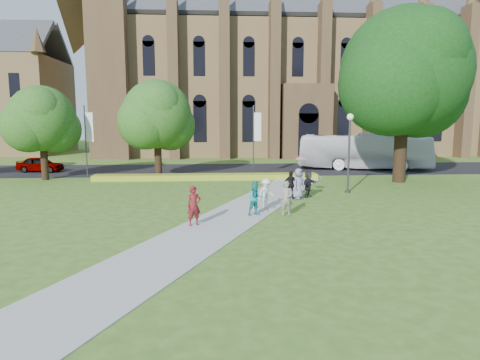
{
  "coord_description": "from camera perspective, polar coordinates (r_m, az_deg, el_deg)",
  "views": [
    {
      "loc": [
        -1.49,
        -21.13,
        4.95
      ],
      "look_at": [
        -0.01,
        1.86,
        1.6
      ],
      "focal_mm": 32.0,
      "sensor_mm": 36.0,
      "label": 1
    }
  ],
  "objects": [
    {
      "name": "ground",
      "position": [
        21.76,
        0.34,
        -4.88
      ],
      "size": [
        160.0,
        160.0,
        0.0
      ],
      "primitive_type": "plane",
      "color": "#39611D",
      "rests_on": "ground"
    },
    {
      "name": "road",
      "position": [
        41.45,
        -1.6,
        1.43
      ],
      "size": [
        160.0,
        10.0,
        0.02
      ],
      "primitive_type": "cube",
      "color": "black",
      "rests_on": "ground"
    },
    {
      "name": "footpath",
      "position": [
        22.72,
        0.16,
        -4.26
      ],
      "size": [
        15.58,
        28.54,
        0.04
      ],
      "primitive_type": "cube",
      "rotation": [
        0.0,
        0.0,
        -0.44
      ],
      "color": "#B2B2A8",
      "rests_on": "ground"
    },
    {
      "name": "flower_hedge",
      "position": [
        34.66,
        -4.49,
        0.41
      ],
      "size": [
        18.0,
        1.4,
        0.45
      ],
      "primitive_type": "cube",
      "color": "yellow",
      "rests_on": "ground"
    },
    {
      "name": "cathedral",
      "position": [
        62.46,
        7.21,
        15.6
      ],
      "size": [
        52.6,
        18.25,
        28.0
      ],
      "color": "brown",
      "rests_on": "ground"
    },
    {
      "name": "streetlamp",
      "position": [
        29.11,
        14.36,
        4.76
      ],
      "size": [
        0.44,
        0.44,
        5.24
      ],
      "color": "#38383D",
      "rests_on": "ground"
    },
    {
      "name": "large_tree",
      "position": [
        35.41,
        21.08,
        13.27
      ],
      "size": [
        9.6,
        9.6,
        13.2
      ],
      "color": "#332114",
      "rests_on": "ground"
    },
    {
      "name": "street_tree_0",
      "position": [
        37.64,
        -24.94,
        7.4
      ],
      "size": [
        5.2,
        5.2,
        7.5
      ],
      "color": "#332114",
      "rests_on": "ground"
    },
    {
      "name": "street_tree_1",
      "position": [
        35.92,
        -11.02,
        8.56
      ],
      "size": [
        5.6,
        5.6,
        8.05
      ],
      "color": "#332114",
      "rests_on": "ground"
    },
    {
      "name": "banner_pole_0",
      "position": [
        36.54,
        1.99,
        5.82
      ],
      "size": [
        0.7,
        0.1,
        6.0
      ],
      "color": "#38383D",
      "rests_on": "ground"
    },
    {
      "name": "banner_pole_1",
      "position": [
        37.82,
        -19.73,
        5.43
      ],
      "size": [
        0.7,
        0.1,
        6.0
      ],
      "color": "#38383D",
      "rests_on": "ground"
    },
    {
      "name": "tour_coach",
      "position": [
        42.97,
        16.19,
        3.68
      ],
      "size": [
        12.8,
        5.61,
        3.47
      ],
      "primitive_type": "imported",
      "rotation": [
        0.0,
        0.0,
        1.35
      ],
      "color": "white",
      "rests_on": "road"
    },
    {
      "name": "car_0",
      "position": [
        43.52,
        -25.09,
        1.91
      ],
      "size": [
        4.3,
        2.24,
        1.4
      ],
      "primitive_type": "imported",
      "rotation": [
        0.0,
        0.0,
        1.42
      ],
      "color": "gray",
      "rests_on": "road"
    },
    {
      "name": "pedestrian_0",
      "position": [
        19.77,
        -6.16,
        -3.44
      ],
      "size": [
        0.78,
        0.65,
        1.83
      ],
      "primitive_type": "imported",
      "rotation": [
        0.0,
        0.0,
        0.36
      ],
      "color": "maroon",
      "rests_on": "footpath"
    },
    {
      "name": "pedestrian_1",
      "position": [
        21.67,
        2.13,
        -2.46
      ],
      "size": [
        1.04,
        0.93,
        1.75
      ],
      "primitive_type": "imported",
      "rotation": [
        0.0,
        0.0,
        0.38
      ],
      "color": "teal",
      "rests_on": "footpath"
    },
    {
      "name": "pedestrian_2",
      "position": [
        23.46,
        3.49,
        -1.8
      ],
      "size": [
        1.21,
        1.07,
        1.63
      ],
      "primitive_type": "imported",
      "rotation": [
        0.0,
        0.0,
        0.56
      ],
      "color": "silver",
      "rests_on": "footpath"
    },
    {
      "name": "pedestrian_3",
      "position": [
        26.49,
        6.76,
        -0.62
      ],
      "size": [
        1.06,
        0.66,
        1.69
      ],
      "primitive_type": "imported",
      "rotation": [
        0.0,
        0.0,
        0.27
      ],
      "color": "black",
      "rests_on": "footpath"
    },
    {
      "name": "pedestrian_4",
      "position": [
        26.48,
        7.81,
        -0.46
      ],
      "size": [
        1.06,
        1.05,
        1.85
      ],
      "primitive_type": "imported",
      "rotation": [
        0.0,
        0.0,
        0.78
      ],
      "color": "slate",
      "rests_on": "footpath"
    },
    {
      "name": "pedestrian_5",
      "position": [
        27.09,
        9.09,
        -0.52
      ],
      "size": [
        1.35,
        1.47,
        1.63
      ],
      "primitive_type": "imported",
      "rotation": [
        0.0,
        0.0,
        0.86
      ],
      "color": "#222229",
      "rests_on": "footpath"
    },
    {
      "name": "pedestrian_6",
      "position": [
        21.86,
        6.24,
        -2.45
      ],
      "size": [
        0.66,
        0.46,
        1.73
      ],
      "primitive_type": "imported",
      "rotation": [
        0.0,
        0.0,
        0.07
      ],
      "color": "gray",
      "rests_on": "footpath"
    },
    {
      "name": "parasol",
      "position": [
        26.46,
        8.2,
        2.25
      ],
      "size": [
        0.89,
        0.89,
        0.64
      ],
      "primitive_type": "imported",
      "rotation": [
        0.0,
        0.0,
        0.25
      ],
      "color": "#D193AA",
      "rests_on": "pedestrian_4"
    }
  ]
}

